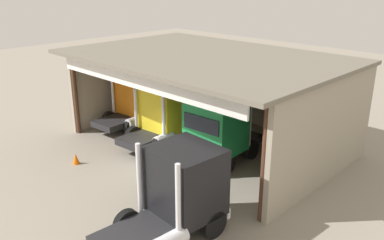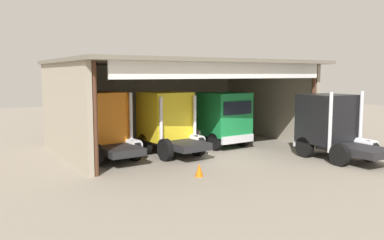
{
  "view_description": "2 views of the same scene",
  "coord_description": "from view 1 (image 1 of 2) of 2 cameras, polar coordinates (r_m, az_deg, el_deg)",
  "views": [
    {
      "loc": [
        14.4,
        -11.54,
        9.12
      ],
      "look_at": [
        0.0,
        3.16,
        1.74
      ],
      "focal_mm": 37.97,
      "sensor_mm": 36.0,
      "label": 1
    },
    {
      "loc": [
        -12.06,
        -16.36,
        4.4
      ],
      "look_at": [
        0.0,
        3.16,
        1.74
      ],
      "focal_mm": 37.24,
      "sensor_mm": 36.0,
      "label": 2
    }
  ],
  "objects": [
    {
      "name": "tool_cart",
      "position": [
        23.27,
        15.33,
        -2.76
      ],
      "size": [
        0.9,
        0.6,
        1.0
      ],
      "primitive_type": "cube",
      "color": "#1E59A5",
      "rests_on": "ground"
    },
    {
      "name": "traffic_cone",
      "position": [
        21.6,
        -16.0,
        -5.25
      ],
      "size": [
        0.36,
        0.36,
        0.56
      ],
      "primitive_type": "cone",
      "color": "orange",
      "rests_on": "ground"
    },
    {
      "name": "truck_black_yard_outside",
      "position": [
        14.9,
        -1.85,
        -9.98
      ],
      "size": [
        2.68,
        4.99,
        3.53
      ],
      "rotation": [
        0.0,
        0.0,
        -0.06
      ],
      "color": "black",
      "rests_on": "ground"
    },
    {
      "name": "workshop_shed",
      "position": [
        22.81,
        3.73,
        5.72
      ],
      "size": [
        14.57,
        10.1,
        5.17
      ],
      "color": "#9E937F",
      "rests_on": "ground"
    },
    {
      "name": "truck_orange_right_bay",
      "position": [
        25.72,
        -7.79,
        3.03
      ],
      "size": [
        2.74,
        4.54,
        3.46
      ],
      "rotation": [
        0.0,
        0.0,
        0.07
      ],
      "color": "orange",
      "rests_on": "ground"
    },
    {
      "name": "oil_drum",
      "position": [
        23.04,
        18.39,
        -3.42
      ],
      "size": [
        0.58,
        0.58,
        0.92
      ],
      "primitive_type": "cylinder",
      "color": "#B21E19",
      "rests_on": "ground"
    },
    {
      "name": "truck_yellow_center_bay",
      "position": [
        22.81,
        -4.06,
        0.98
      ],
      "size": [
        2.76,
        4.49,
        3.41
      ],
      "rotation": [
        0.0,
        0.0,
        0.08
      ],
      "color": "yellow",
      "rests_on": "ground"
    },
    {
      "name": "truck_green_center_right_bay",
      "position": [
        20.49,
        3.75,
        -1.41
      ],
      "size": [
        2.83,
        4.57,
        3.29
      ],
      "rotation": [
        0.0,
        0.0,
        3.2
      ],
      "color": "#197F3D",
      "rests_on": "ground"
    },
    {
      "name": "ground_plane",
      "position": [
        20.59,
        -6.21,
        -6.7
      ],
      "size": [
        80.0,
        80.0,
        0.0
      ],
      "primitive_type": "plane",
      "color": "gray",
      "rests_on": "ground"
    }
  ]
}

